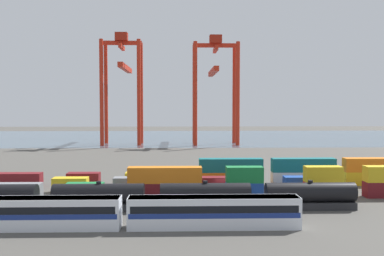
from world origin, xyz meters
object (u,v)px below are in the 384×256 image
(shipping_container_12, at_px, (148,184))
(freight_tank_row, at_px, (152,196))
(passenger_train, at_px, (124,211))
(gantry_crane_west, at_px, (123,78))
(gantry_crane_central, at_px, (215,79))

(shipping_container_12, bearing_deg, freight_tank_row, -83.30)
(passenger_train, xyz_separation_m, gantry_crane_west, (-15.94, 121.93, 24.46))
(freight_tank_row, distance_m, gantry_crane_west, 116.69)
(passenger_train, xyz_separation_m, shipping_container_12, (1.27, 23.02, -0.84))
(passenger_train, bearing_deg, shipping_container_12, 86.85)
(freight_tank_row, relative_size, gantry_crane_west, 1.35)
(freight_tank_row, relative_size, shipping_container_12, 4.93)
(shipping_container_12, bearing_deg, gantry_crane_central, 78.63)
(freight_tank_row, distance_m, gantry_crane_central, 116.65)
(shipping_container_12, distance_m, gantry_crane_west, 103.53)
(shipping_container_12, bearing_deg, passenger_train, -93.15)
(passenger_train, bearing_deg, freight_tank_row, 73.10)
(shipping_container_12, xyz_separation_m, gantry_crane_west, (-17.20, 98.90, 25.31))
(passenger_train, distance_m, freight_tank_row, 9.85)
(passenger_train, bearing_deg, gantry_crane_west, 97.45)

